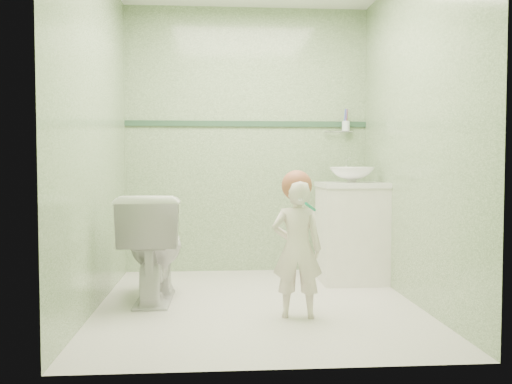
{
  "coord_description": "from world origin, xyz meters",
  "views": [
    {
      "loc": [
        -0.3,
        -3.84,
        0.98
      ],
      "look_at": [
        0.0,
        0.15,
        0.78
      ],
      "focal_mm": 39.01,
      "sensor_mm": 36.0,
      "label": 1
    }
  ],
  "objects": [
    {
      "name": "counter",
      "position": [
        0.84,
        0.7,
        0.81
      ],
      "size": [
        0.54,
        0.52,
        0.04
      ],
      "primitive_type": "cube",
      "color": "white",
      "rests_on": "vanity"
    },
    {
      "name": "toilet",
      "position": [
        -0.74,
        0.17,
        0.38
      ],
      "size": [
        0.44,
        0.76,
        0.77
      ],
      "primitive_type": "imported",
      "rotation": [
        0.0,
        0.0,
        3.12
      ],
      "color": "white",
      "rests_on": "ground"
    },
    {
      "name": "faucet",
      "position": [
        0.84,
        0.89,
        0.97
      ],
      "size": [
        0.03,
        0.13,
        0.18
      ],
      "color": "silver",
      "rests_on": "counter"
    },
    {
      "name": "basin",
      "position": [
        0.84,
        0.7,
        0.89
      ],
      "size": [
        0.37,
        0.37,
        0.13
      ],
      "primitive_type": "imported",
      "color": "white",
      "rests_on": "counter"
    },
    {
      "name": "trim_stripe",
      "position": [
        0.0,
        1.24,
        1.35
      ],
      "size": [
        2.2,
        0.02,
        0.05
      ],
      "primitive_type": "cube",
      "color": "#2C4E37",
      "rests_on": "room_shell"
    },
    {
      "name": "toddler",
      "position": [
        0.23,
        -0.35,
        0.44
      ],
      "size": [
        0.35,
        0.26,
        0.88
      ],
      "primitive_type": "imported",
      "rotation": [
        0.0,
        0.0,
        2.99
      ],
      "color": "white",
      "rests_on": "ground"
    },
    {
      "name": "teal_toothbrush",
      "position": [
        0.28,
        -0.48,
        0.72
      ],
      "size": [
        0.11,
        0.14,
        0.08
      ],
      "color": "#118F64",
      "rests_on": "toddler"
    },
    {
      "name": "ground",
      "position": [
        0.0,
        0.0,
        0.0
      ],
      "size": [
        2.5,
        2.5,
        0.0
      ],
      "primitive_type": "plane",
      "color": "beige",
      "rests_on": "ground"
    },
    {
      "name": "cup_holder",
      "position": [
        0.89,
        1.18,
        1.33
      ],
      "size": [
        0.26,
        0.07,
        0.21
      ],
      "color": "silver",
      "rests_on": "room_shell"
    },
    {
      "name": "hair_cap",
      "position": [
        0.23,
        -0.32,
        0.84
      ],
      "size": [
        0.2,
        0.2,
        0.2
      ],
      "primitive_type": "sphere",
      "color": "#9E563A",
      "rests_on": "toddler"
    },
    {
      "name": "vanity",
      "position": [
        0.84,
        0.7,
        0.4
      ],
      "size": [
        0.52,
        0.5,
        0.8
      ],
      "primitive_type": "cube",
      "color": "white",
      "rests_on": "ground"
    },
    {
      "name": "room_shell",
      "position": [
        0.0,
        0.0,
        1.2
      ],
      "size": [
        2.5,
        2.54,
        2.4
      ],
      "color": "gray",
      "rests_on": "ground"
    }
  ]
}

